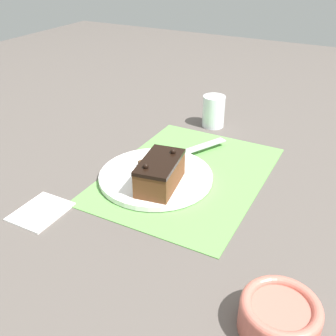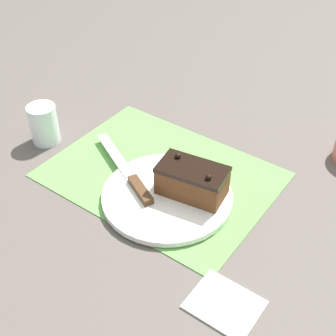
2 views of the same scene
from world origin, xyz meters
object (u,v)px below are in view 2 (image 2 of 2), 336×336
Objects in this scene: cake_plate at (167,196)px; serving_knife at (132,178)px; chocolate_cake at (192,180)px; drinking_glass at (44,124)px.

cake_plate is 0.08m from serving_knife.
cake_plate is 1.08× the size of serving_knife.
cake_plate is at bearing 40.73° from chocolate_cake.
cake_plate is 1.81× the size of chocolate_cake.
drinking_glass is at bearing 4.99° from chocolate_cake.
drinking_glass reaches higher than serving_knife.
drinking_glass is (0.26, -0.01, 0.02)m from serving_knife.
serving_knife is at bearing 18.32° from chocolate_cake.
drinking_glass is (0.34, 0.00, 0.04)m from cake_plate.
serving_knife is (0.12, 0.04, -0.03)m from chocolate_cake.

